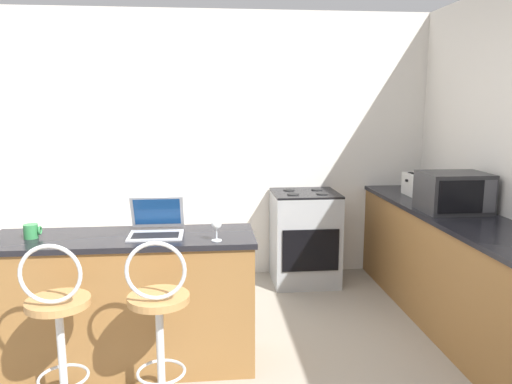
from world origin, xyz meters
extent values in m
cube|color=silver|center=(0.00, 2.41, 1.30)|extent=(12.00, 0.06, 2.60)
cube|color=olive|center=(-0.53, 0.62, 0.43)|extent=(1.65, 0.51, 0.85)
cube|color=black|center=(-0.53, 0.62, 0.87)|extent=(1.68, 0.54, 0.03)
cube|color=olive|center=(1.92, 0.94, 0.43)|extent=(0.58, 2.88, 0.85)
cube|color=black|center=(1.92, 0.94, 0.87)|extent=(0.61, 2.91, 0.03)
cylinder|color=silver|center=(-0.80, 0.09, 0.33)|extent=(0.04, 0.04, 0.65)
torus|color=silver|center=(-0.80, 0.09, 0.23)|extent=(0.28, 0.28, 0.02)
cylinder|color=#B7844C|center=(-0.80, 0.09, 0.67)|extent=(0.34, 0.34, 0.04)
torus|color=silver|center=(-0.80, 0.00, 0.86)|extent=(0.32, 0.02, 0.32)
cylinder|color=silver|center=(-0.27, 0.09, 0.33)|extent=(0.04, 0.04, 0.65)
torus|color=silver|center=(-0.27, 0.09, 0.23)|extent=(0.28, 0.28, 0.02)
cylinder|color=#B7844C|center=(-0.27, 0.09, 0.67)|extent=(0.34, 0.34, 0.04)
torus|color=silver|center=(-0.27, 0.00, 0.86)|extent=(0.32, 0.02, 0.32)
cube|color=#B7BABF|center=(-0.32, 0.59, 0.89)|extent=(0.34, 0.25, 0.01)
cube|color=black|center=(-0.32, 0.57, 0.90)|extent=(0.29, 0.14, 0.00)
cube|color=#B7BABF|center=(-0.32, 0.73, 1.02)|extent=(0.34, 0.11, 0.22)
cube|color=#19478C|center=(-0.32, 0.73, 1.02)|extent=(0.30, 0.09, 0.19)
cube|color=#2D2D30|center=(1.92, 1.11, 1.04)|extent=(0.49, 0.39, 0.31)
cube|color=black|center=(1.87, 0.91, 1.04)|extent=(0.35, 0.01, 0.25)
cube|color=#4C4C51|center=(2.09, 0.91, 1.04)|extent=(0.10, 0.01, 0.25)
cube|color=silver|center=(1.93, 1.81, 0.99)|extent=(0.19, 0.29, 0.20)
cube|color=black|center=(1.89, 1.81, 1.09)|extent=(0.04, 0.20, 0.00)
cube|color=black|center=(1.97, 1.81, 1.09)|extent=(0.04, 0.20, 0.00)
cube|color=black|center=(1.82, 1.81, 1.03)|extent=(0.02, 0.02, 0.02)
cube|color=#9EA3A8|center=(0.94, 2.07, 0.43)|extent=(0.62, 0.58, 0.87)
cube|color=black|center=(0.94, 1.78, 0.40)|extent=(0.52, 0.01, 0.39)
cube|color=black|center=(0.94, 2.07, 0.88)|extent=(0.62, 0.58, 0.02)
cylinder|color=black|center=(0.80, 1.96, 0.89)|extent=(0.11, 0.11, 0.01)
cylinder|color=black|center=(1.08, 1.96, 0.89)|extent=(0.11, 0.11, 0.01)
cylinder|color=black|center=(0.80, 2.19, 0.89)|extent=(0.11, 0.11, 0.01)
cylinder|color=black|center=(1.08, 2.19, 0.89)|extent=(0.11, 0.11, 0.01)
cylinder|color=#338447|center=(-1.10, 0.62, 0.93)|extent=(0.09, 0.09, 0.09)
torus|color=#338447|center=(-1.04, 0.62, 0.94)|extent=(0.01, 0.06, 0.06)
cylinder|color=silver|center=(0.06, 0.45, 0.89)|extent=(0.06, 0.06, 0.00)
cylinder|color=silver|center=(0.06, 0.45, 0.93)|extent=(0.01, 0.01, 0.07)
sphere|color=silver|center=(0.06, 0.45, 0.99)|extent=(0.06, 0.06, 0.06)
camera|label=1|loc=(0.01, -2.53, 1.72)|focal=35.00mm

